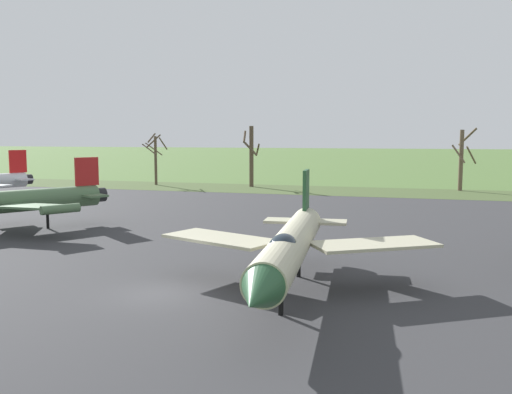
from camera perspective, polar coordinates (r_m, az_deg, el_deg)
name	(u,v)px	position (r m, az deg, el deg)	size (l,w,h in m)	color
ground_plane	(162,294)	(24.48, -9.80, -9.95)	(600.00, 600.00, 0.00)	#4C6B33
asphalt_apron	(260,234)	(38.57, 0.39, -3.83)	(107.56, 51.48, 0.05)	#333335
grass_verge_strip	(329,191)	(69.36, 7.65, 0.64)	(167.56, 12.00, 0.06)	#43552C
jet_fighter_front_right	(0,202)	(42.02, -25.12, -0.46)	(11.62, 14.88, 5.23)	#4C6B47
jet_fighter_rear_left	(290,246)	(23.20, 3.54, -5.10)	(12.89, 16.22, 5.06)	#B7B293
bare_tree_far_left	(155,156)	(78.09, -10.43, 4.24)	(3.10, 3.14, 7.32)	brown
bare_tree_left_of_center	(251,155)	(73.98, -0.50, 4.42)	(2.57, 2.50, 8.22)	brown
bare_tree_center	(462,158)	(73.25, 20.65, 3.85)	(3.12, 3.69, 7.93)	brown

